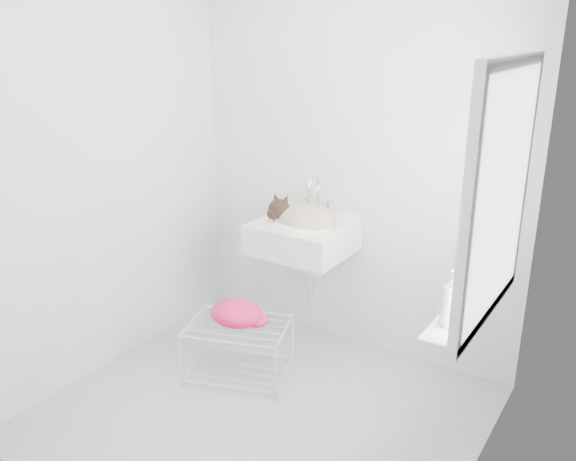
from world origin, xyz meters
The scene contains 15 objects.
floor centered at (0.00, 0.00, 0.00)m, with size 2.20×2.00×0.02m, color #A9B1B9.
back_wall centered at (0.00, 1.00, 1.25)m, with size 2.20×0.02×2.50m, color white.
right_wall centered at (1.10, 0.00, 1.25)m, with size 0.02×2.00×2.50m, color white.
left_wall centered at (-1.10, 0.00, 1.25)m, with size 0.02×2.00×2.50m, color white.
window_glass centered at (1.09, 0.20, 1.35)m, with size 0.01×0.80×1.00m, color white.
window_frame centered at (1.07, 0.20, 1.35)m, with size 0.04×0.90×1.10m, color white.
windowsill centered at (1.01, 0.20, 0.83)m, with size 0.16×0.88×0.04m, color white.
sink centered at (-0.20, 0.74, 0.85)m, with size 0.58×0.50×0.23m, color white.
faucet centered at (-0.20, 0.92, 0.99)m, with size 0.21×0.15×0.21m, color silver, non-canonical shape.
cat centered at (-0.19, 0.72, 0.89)m, with size 0.43×0.36×0.25m.
wire_rack centered at (-0.33, 0.23, 0.15)m, with size 0.57×0.40×0.34m, color silver.
towel centered at (-0.34, 0.24, 0.37)m, with size 0.32×0.23×0.13m, color red.
bottle_a centered at (1.00, -0.07, 0.85)m, with size 0.08×0.08×0.20m, color white.
bottle_b centered at (1.00, 0.17, 0.85)m, with size 0.10×0.10×0.22m, color teal.
bottle_c centered at (1.00, 0.34, 0.85)m, with size 0.15×0.15×0.19m, color #A6C4CC.
Camera 1 is at (1.63, -2.24, 2.00)m, focal length 37.38 mm.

